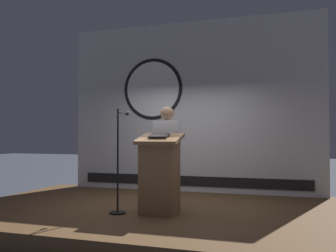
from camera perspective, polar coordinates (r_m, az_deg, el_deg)
The scene contains 6 objects.
ground_plane at distance 6.13m, azimuth -0.92°, elevation -15.13°, with size 40.00×40.00×0.00m, color #383D47.
stage_platform at distance 6.09m, azimuth -0.92°, elevation -13.76°, with size 6.40×4.00×0.30m, color brown.
banner_display at distance 7.76m, azimuth 3.36°, elevation 2.97°, with size 5.27×0.12×3.51m.
podium at distance 5.50m, azimuth -1.30°, elevation -7.42°, with size 0.64×0.50×1.19m.
speaker_person at distance 5.94m, azimuth -0.12°, elevation -4.62°, with size 0.40×0.26×1.61m.
microphone_stand at distance 5.63m, azimuth -7.49°, elevation -7.63°, with size 0.24×0.48×1.54m.
Camera 1 is at (1.93, -5.63, 1.44)m, focal length 39.94 mm.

